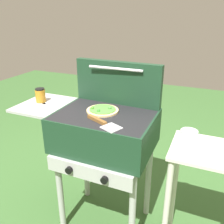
{
  "coord_description": "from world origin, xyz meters",
  "views": [
    {
      "loc": [
        0.61,
        -1.32,
        1.51
      ],
      "look_at": [
        0.05,
        0.0,
        0.92
      ],
      "focal_mm": 39.07,
      "sensor_mm": 36.0,
      "label": 1
    }
  ],
  "objects_px": {
    "grill": "(103,133)",
    "sauce_jar": "(40,95)",
    "prep_table": "(205,183)",
    "topping_bowl_far": "(196,147)",
    "pizza_veggie": "(102,110)",
    "topping_bowl_middle": "(189,134)",
    "spatula": "(103,123)",
    "topping_bowl_near": "(220,148)"
  },
  "relations": [
    {
      "from": "pizza_veggie",
      "to": "prep_table",
      "type": "height_order",
      "value": "pizza_veggie"
    },
    {
      "from": "prep_table",
      "to": "sauce_jar",
      "type": "bearing_deg",
      "value": 178.97
    },
    {
      "from": "sauce_jar",
      "to": "topping_bowl_middle",
      "type": "relative_size",
      "value": 0.96
    },
    {
      "from": "sauce_jar",
      "to": "spatula",
      "type": "xyz_separation_m",
      "value": [
        0.58,
        -0.17,
        -0.04
      ]
    },
    {
      "from": "grill",
      "to": "topping_bowl_near",
      "type": "xyz_separation_m",
      "value": [
        0.72,
        0.01,
        0.05
      ]
    },
    {
      "from": "grill",
      "to": "pizza_veggie",
      "type": "distance_m",
      "value": 0.16
    },
    {
      "from": "pizza_veggie",
      "to": "topping_bowl_far",
      "type": "xyz_separation_m",
      "value": [
        0.61,
        -0.07,
        -0.1
      ]
    },
    {
      "from": "grill",
      "to": "spatula",
      "type": "distance_m",
      "value": 0.22
    },
    {
      "from": "topping_bowl_near",
      "to": "topping_bowl_middle",
      "type": "relative_size",
      "value": 0.92
    },
    {
      "from": "topping_bowl_far",
      "to": "topping_bowl_middle",
      "type": "distance_m",
      "value": 0.16
    },
    {
      "from": "grill",
      "to": "sauce_jar",
      "type": "relative_size",
      "value": 9.44
    },
    {
      "from": "spatula",
      "to": "topping_bowl_middle",
      "type": "relative_size",
      "value": 2.44
    },
    {
      "from": "grill",
      "to": "sauce_jar",
      "type": "bearing_deg",
      "value": 177.11
    },
    {
      "from": "grill",
      "to": "sauce_jar",
      "type": "height_order",
      "value": "sauce_jar"
    },
    {
      "from": "prep_table",
      "to": "grill",
      "type": "bearing_deg",
      "value": -179.63
    },
    {
      "from": "pizza_veggie",
      "to": "topping_bowl_middle",
      "type": "xyz_separation_m",
      "value": [
        0.56,
        0.08,
        -0.1
      ]
    },
    {
      "from": "prep_table",
      "to": "topping_bowl_far",
      "type": "distance_m",
      "value": 0.26
    },
    {
      "from": "pizza_veggie",
      "to": "sauce_jar",
      "type": "bearing_deg",
      "value": -179.01
    },
    {
      "from": "grill",
      "to": "pizza_veggie",
      "type": "bearing_deg",
      "value": 116.79
    },
    {
      "from": "prep_table",
      "to": "spatula",
      "type": "bearing_deg",
      "value": -166.27
    },
    {
      "from": "pizza_veggie",
      "to": "topping_bowl_middle",
      "type": "relative_size",
      "value": 1.99
    },
    {
      "from": "sauce_jar",
      "to": "topping_bowl_middle",
      "type": "height_order",
      "value": "sauce_jar"
    },
    {
      "from": "sauce_jar",
      "to": "spatula",
      "type": "distance_m",
      "value": 0.6
    },
    {
      "from": "grill",
      "to": "topping_bowl_far",
      "type": "xyz_separation_m",
      "value": [
        0.59,
        -0.03,
        0.05
      ]
    },
    {
      "from": "grill",
      "to": "prep_table",
      "type": "distance_m",
      "value": 0.7
    },
    {
      "from": "topping_bowl_near",
      "to": "sauce_jar",
      "type": "bearing_deg",
      "value": 179.36
    },
    {
      "from": "grill",
      "to": "prep_table",
      "type": "height_order",
      "value": "grill"
    },
    {
      "from": "grill",
      "to": "pizza_veggie",
      "type": "relative_size",
      "value": 4.53
    },
    {
      "from": "pizza_veggie",
      "to": "grill",
      "type": "bearing_deg",
      "value": -63.21
    },
    {
      "from": "grill",
      "to": "topping_bowl_far",
      "type": "bearing_deg",
      "value": -3.05
    },
    {
      "from": "pizza_veggie",
      "to": "topping_bowl_middle",
      "type": "distance_m",
      "value": 0.57
    },
    {
      "from": "grill",
      "to": "spatula",
      "type": "relative_size",
      "value": 3.69
    },
    {
      "from": "sauce_jar",
      "to": "topping_bowl_middle",
      "type": "distance_m",
      "value": 1.06
    },
    {
      "from": "pizza_veggie",
      "to": "prep_table",
      "type": "distance_m",
      "value": 0.78
    },
    {
      "from": "prep_table",
      "to": "topping_bowl_near",
      "type": "xyz_separation_m",
      "value": [
        0.04,
        0.01,
        0.25
      ]
    },
    {
      "from": "prep_table",
      "to": "topping_bowl_far",
      "type": "bearing_deg",
      "value": -155.75
    },
    {
      "from": "topping_bowl_far",
      "to": "topping_bowl_near",
      "type": "bearing_deg",
      "value": 19.3
    },
    {
      "from": "grill",
      "to": "topping_bowl_near",
      "type": "bearing_deg",
      "value": 0.97
    },
    {
      "from": "grill",
      "to": "topping_bowl_middle",
      "type": "bearing_deg",
      "value": 11.91
    },
    {
      "from": "topping_bowl_far",
      "to": "sauce_jar",
      "type": "bearing_deg",
      "value": 177.02
    },
    {
      "from": "prep_table",
      "to": "topping_bowl_middle",
      "type": "relative_size",
      "value": 7.37
    },
    {
      "from": "spatula",
      "to": "topping_bowl_far",
      "type": "xyz_separation_m",
      "value": [
        0.53,
        0.11,
        -0.1
      ]
    }
  ]
}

